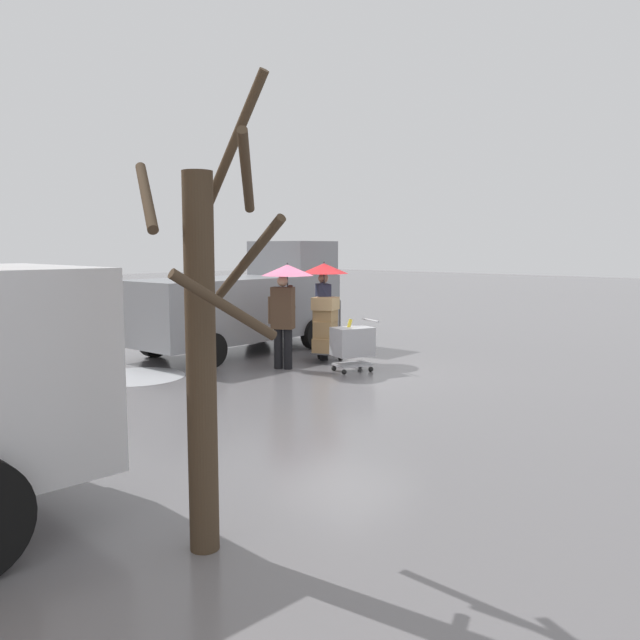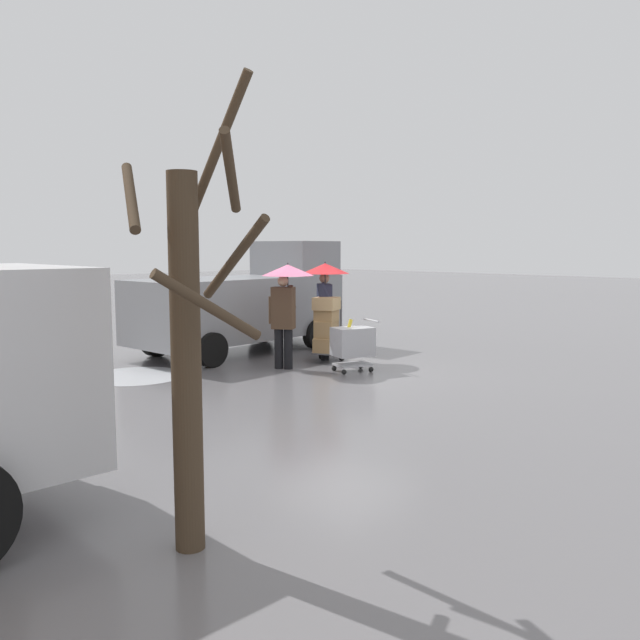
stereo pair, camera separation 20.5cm
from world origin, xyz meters
name	(u,v)px [view 2 (the right image)]	position (x,y,z in m)	size (l,w,h in m)	color
ground_plane	(344,371)	(0.00, 0.00, 0.00)	(90.00, 90.00, 0.00)	slate
slush_patch_near_cluster	(135,376)	(2.59, 3.11, 0.00)	(1.89, 1.89, 0.01)	#ADAFB5
cargo_van_parked_right	(247,302)	(3.35, -0.31, 1.18)	(2.34, 5.41, 2.60)	gray
shopping_cart_vendor	(353,343)	(-0.11, -0.12, 0.57)	(0.80, 0.96, 1.04)	#B2B2B7
hand_dolly_boxes	(327,326)	(0.98, -0.53, 0.78)	(0.72, 0.83, 1.40)	#515156
pedestrian_pink_side	(286,291)	(1.04, 0.59, 1.58)	(1.04, 1.04, 2.15)	black
pedestrian_black_side	(325,288)	(1.19, -0.71, 1.58)	(1.04, 1.04, 2.15)	black
bare_tree_near	(190,341)	(-4.13, 6.50, 1.71)	(1.13, 1.14, 3.82)	#423323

